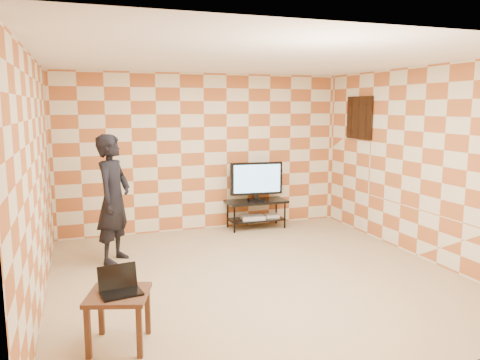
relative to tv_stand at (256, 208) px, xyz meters
The scene contains 14 objects.
floor 2.41m from the tv_stand, 111.22° to the right, with size 5.00×5.00×0.00m, color tan.
wall_back 1.34m from the tv_stand, 162.18° to the left, with size 5.00×0.02×2.70m, color beige.
wall_front 4.90m from the tv_stand, 100.36° to the right, with size 5.00×0.02×2.70m, color beige.
wall_left 4.15m from the tv_stand, 146.54° to the right, with size 0.02×5.00×2.70m, color beige.
wall_right 2.93m from the tv_stand, 53.63° to the right, with size 0.02×5.00×2.70m, color beige.
ceiling 3.34m from the tv_stand, 111.22° to the right, with size 5.00×5.00×0.02m, color white.
wall_art 2.35m from the tv_stand, 22.71° to the right, with size 0.04×0.72×0.72m.
tv_stand is the anchor object (origin of this frame).
tv 0.51m from the tv_stand, 84.39° to the right, with size 0.94×0.20×0.68m.
dvd_player 0.18m from the tv_stand, 161.26° to the right, with size 0.40×0.29×0.07m, color silver.
game_console 0.34m from the tv_stand, ahead, with size 0.24×0.18×0.06m, color silver.
side_table 4.37m from the tv_stand, 127.34° to the right, with size 0.65×0.65×0.50m.
laptop 4.36m from the tv_stand, 127.19° to the right, with size 0.39×0.33×0.23m.
person 2.77m from the tv_stand, 157.21° to the right, with size 0.65×0.42×1.77m, color black.
Camera 1 is at (-2.05, -5.34, 2.14)m, focal length 35.00 mm.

